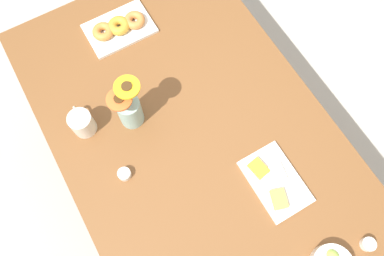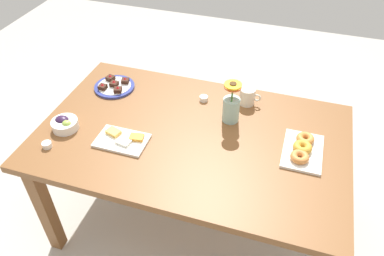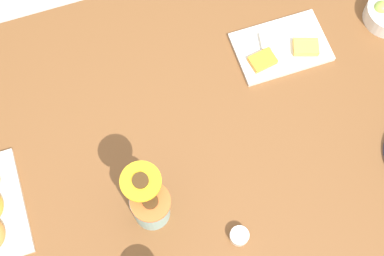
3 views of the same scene
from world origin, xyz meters
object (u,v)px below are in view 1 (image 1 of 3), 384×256
Objects in this scene: coffee_mug at (82,123)px; jam_cup_honey at (124,174)px; dining_table at (192,139)px; croissant_platter at (119,27)px; cheese_platter at (275,181)px; jam_cup_berry at (368,244)px; flower_vase at (129,109)px.

jam_cup_honey is (-0.24, -0.05, -0.04)m from coffee_mug.
dining_table is 0.57m from croissant_platter.
cheese_platter is 5.42× the size of jam_cup_berry.
flower_vase is (-0.06, -0.18, 0.04)m from coffee_mug.
flower_vase is at bearing 160.79° from croissant_platter.
jam_cup_berry is (-0.34, -0.15, 0.00)m from cheese_platter.
croissant_platter reaches higher than jam_cup_berry.
jam_cup_berry is at bearing -155.94° from cheese_platter.
coffee_mug is at bearing 72.17° from flower_vase.
jam_cup_honey is at bearing 155.62° from croissant_platter.
jam_cup_honey is (-0.02, 0.30, 0.10)m from dining_table.
cheese_platter reaches higher than jam_cup_honey.
jam_cup_berry is 0.96m from flower_vase.
croissant_platter is (0.56, 0.04, 0.11)m from dining_table.
coffee_mug is 1.10m from jam_cup_berry.
coffee_mug is 0.19m from flower_vase.
flower_vase reaches higher than coffee_mug.
jam_cup_berry is at bearing -136.10° from jam_cup_honey.
flower_vase is at bearing -107.83° from coffee_mug.
flower_vase reaches higher than cheese_platter.
dining_table is at bearing 26.79° from cheese_platter.
croissant_platter is (0.34, -0.31, -0.03)m from coffee_mug.
dining_table is 13.00× the size of coffee_mug.
croissant_platter is 5.83× the size of jam_cup_honey.
croissant_platter is at bearing -24.38° from jam_cup_honey.
cheese_platter is at bearing 24.06° from jam_cup_berry.
dining_table is 33.33× the size of jam_cup_honey.
croissant_platter is at bearing 15.96° from jam_cup_berry.
dining_table is 5.71× the size of croissant_platter.
flower_vase is at bearing 30.55° from jam_cup_berry.
flower_vase is at bearing 34.67° from cheese_platter.
jam_cup_honey is 0.24m from flower_vase.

